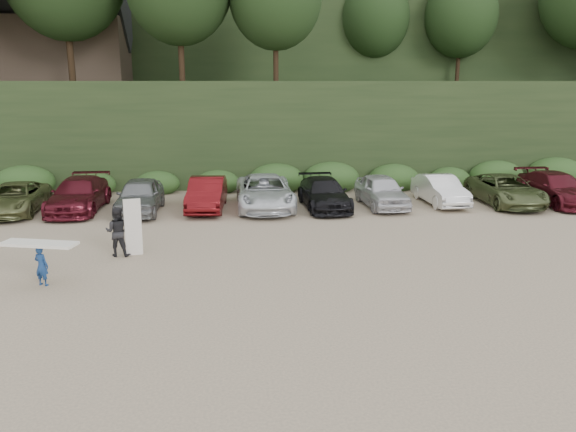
{
  "coord_description": "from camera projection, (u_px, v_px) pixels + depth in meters",
  "views": [
    {
      "loc": [
        -0.61,
        -16.33,
        5.94
      ],
      "look_at": [
        1.05,
        3.0,
        1.3
      ],
      "focal_mm": 35.0,
      "sensor_mm": 36.0,
      "label": 1
    }
  ],
  "objects": [
    {
      "name": "ground",
      "position": [
        262.0,
        280.0,
        17.26
      ],
      "size": [
        120.0,
        120.0,
        0.0
      ],
      "primitive_type": "plane",
      "color": "tan",
      "rests_on": "ground"
    },
    {
      "name": "hillside_backdrop",
      "position": [
        241.0,
        21.0,
        49.44
      ],
      "size": [
        90.0,
        41.5,
        28.0
      ],
      "color": "black",
      "rests_on": "ground"
    },
    {
      "name": "parked_cars",
      "position": [
        288.0,
        193.0,
        26.95
      ],
      "size": [
        40.04,
        5.78,
        1.6
      ],
      "color": "#A2A2A6",
      "rests_on": "ground"
    },
    {
      "name": "child_surfer",
      "position": [
        40.0,
        256.0,
        16.62
      ],
      "size": [
        2.33,
        1.16,
        1.34
      ],
      "color": "navy",
      "rests_on": "ground"
    },
    {
      "name": "adult_surfer",
      "position": [
        119.0,
        231.0,
        19.51
      ],
      "size": [
        1.33,
        0.75,
        2.06
      ],
      "color": "black",
      "rests_on": "ground"
    }
  ]
}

